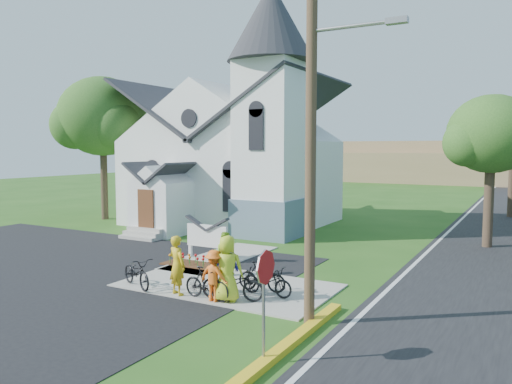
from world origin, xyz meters
The scene contains 21 objects.
ground centered at (0.00, 0.00, 0.00)m, with size 120.00×120.00×0.00m, color #265217.
parking_lot centered at (-7.00, -2.00, 0.01)m, with size 20.00×16.00×0.02m, color black.
sidewalk centered at (1.50, 0.50, 0.03)m, with size 7.00×4.00×0.05m, color #9B968C.
church centered at (-5.48, 12.48, 5.25)m, with size 12.35×12.00×13.00m.
church_sign centered at (-1.20, 3.20, 1.03)m, with size 2.20×0.40×1.70m.
flower_bed centered at (-1.20, 2.30, 0.04)m, with size 2.60×1.10×0.07m, color #3D1F10.
utility_pole centered at (5.36, -1.50, 5.40)m, with size 3.45×0.28×10.00m.
stop_sign centered at (5.43, -4.20, 1.78)m, with size 0.11×0.76×2.48m.
tree_lot_corner centered at (-14.00, 10.00, 6.60)m, with size 5.60×5.60×9.15m.
tree_road_near centered at (8.50, 12.00, 5.21)m, with size 4.00×4.00×7.05m.
distant_hills centered at (3.36, 56.33, 2.17)m, with size 61.00×10.00×5.60m.
cyclist_0 centered at (0.73, -1.20, 0.98)m, with size 0.68×0.44×1.86m, color gold.
bike_0 centered at (-0.94, -1.20, 0.55)m, with size 0.66×1.90×1.00m, color black.
cyclist_1 centered at (0.67, 1.58, 0.83)m, with size 0.76×0.59×1.56m, color #83BB23.
bike_1 centered at (1.84, -1.20, 0.55)m, with size 0.47×1.65×0.99m, color black.
cyclist_2 centered at (2.20, -0.60, 0.97)m, with size 1.08×0.45×1.85m, color #2D27C3.
bike_2 centered at (2.55, -0.87, 0.55)m, with size 0.67×1.92×1.01m, color black.
cyclist_3 centered at (2.12, -1.20, 0.82)m, with size 0.99×0.57×1.54m, color orange.
bike_3 centered at (2.88, 0.36, 0.53)m, with size 0.45×1.60×0.96m, color black.
cyclist_4 centered at (2.46, -1.02, 1.04)m, with size 0.97×0.63×1.98m, color #B1C324.
bike_4 centered at (3.23, 0.06, 0.50)m, with size 0.60×1.72×0.90m, color black.
Camera 1 is at (10.29, -13.27, 4.59)m, focal length 35.00 mm.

